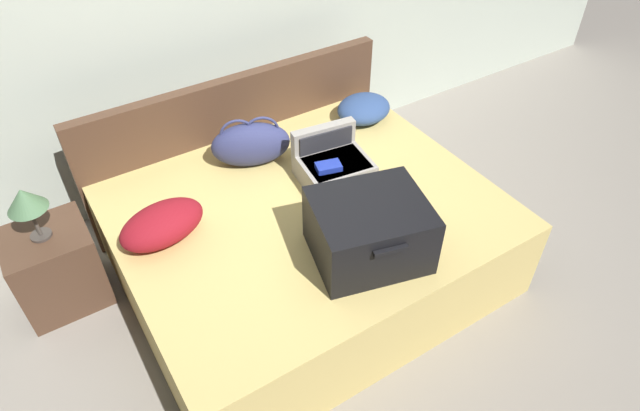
{
  "coord_description": "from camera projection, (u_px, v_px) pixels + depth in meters",
  "views": [
    {
      "loc": [
        -1.14,
        -1.53,
        2.52
      ],
      "look_at": [
        0.0,
        0.28,
        0.63
      ],
      "focal_mm": 30.55,
      "sensor_mm": 36.0,
      "label": 1
    }
  ],
  "objects": [
    {
      "name": "table_lamp",
      "position": [
        25.0,
        201.0,
        2.71
      ],
      "size": [
        0.2,
        0.2,
        0.32
      ],
      "color": "#3F3833",
      "rests_on": "nightstand"
    },
    {
      "name": "nightstand",
      "position": [
        57.0,
        268.0,
        3.04
      ],
      "size": [
        0.44,
        0.4,
        0.5
      ],
      "primitive_type": "cube",
      "color": "#4C3323",
      "rests_on": "ground"
    },
    {
      "name": "bed",
      "position": [
        309.0,
        240.0,
        3.18
      ],
      "size": [
        2.03,
        1.67,
        0.53
      ],
      "primitive_type": "cube",
      "color": "tan",
      "rests_on": "ground"
    },
    {
      "name": "duffel_bag",
      "position": [
        251.0,
        144.0,
        3.2
      ],
      "size": [
        0.51,
        0.35,
        0.32
      ],
      "rotation": [
        0.0,
        0.0,
        -0.35
      ],
      "color": "navy",
      "rests_on": "bed"
    },
    {
      "name": "pillow_center_head",
      "position": [
        364.0,
        109.0,
        3.61
      ],
      "size": [
        0.39,
        0.34,
        0.16
      ],
      "primitive_type": "ellipsoid",
      "rotation": [
        0.0,
        0.0,
        0.07
      ],
      "color": "navy",
      "rests_on": "bed"
    },
    {
      "name": "headboard",
      "position": [
        239.0,
        140.0,
        3.6
      ],
      "size": [
        2.07,
        0.08,
        0.92
      ],
      "primitive_type": "cube",
      "color": "#4C3323",
      "rests_on": "ground"
    },
    {
      "name": "pillow_near_headboard",
      "position": [
        162.0,
        224.0,
        2.76
      ],
      "size": [
        0.49,
        0.34,
        0.19
      ],
      "primitive_type": "ellipsoid",
      "rotation": [
        0.0,
        0.0,
        0.16
      ],
      "color": "maroon",
      "rests_on": "bed"
    },
    {
      "name": "ground_plane",
      "position": [
        346.0,
        315.0,
        3.1
      ],
      "size": [
        12.0,
        12.0,
        0.0
      ],
      "primitive_type": "plane",
      "color": "gray"
    },
    {
      "name": "hard_case_medium",
      "position": [
        333.0,
        166.0,
        3.12
      ],
      "size": [
        0.43,
        0.39,
        0.29
      ],
      "rotation": [
        0.0,
        0.0,
        -0.13
      ],
      "color": "gray",
      "rests_on": "bed"
    },
    {
      "name": "hard_case_large",
      "position": [
        369.0,
        230.0,
        2.63
      ],
      "size": [
        0.64,
        0.58,
        0.32
      ],
      "rotation": [
        0.0,
        0.0,
        -0.26
      ],
      "color": "black",
      "rests_on": "bed"
    }
  ]
}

